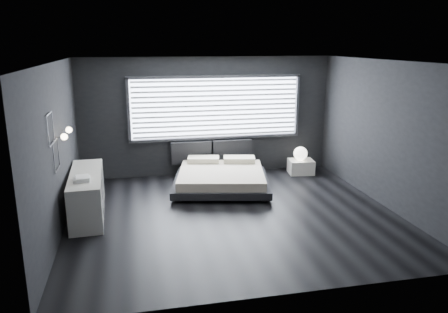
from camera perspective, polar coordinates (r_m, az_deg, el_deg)
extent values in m
plane|color=black|center=(8.23, 1.24, -7.55)|extent=(6.00, 6.00, 0.00)
plane|color=white|center=(7.63, 1.36, 12.31)|extent=(6.00, 6.00, 0.00)
cube|color=black|center=(10.46, -2.18, 5.24)|extent=(6.00, 0.04, 2.80)
cube|color=black|center=(5.27, 8.19, -4.45)|extent=(6.00, 0.04, 2.80)
cube|color=black|center=(7.71, -20.95, 0.85)|extent=(0.04, 5.50, 2.80)
cube|color=black|center=(8.98, 20.30, 2.75)|extent=(0.04, 5.50, 2.80)
cube|color=white|center=(10.44, -1.08, 6.40)|extent=(4.00, 0.02, 1.38)
cube|color=#47474C|center=(10.23, -12.40, 5.88)|extent=(0.06, 0.08, 1.48)
cube|color=#47474C|center=(10.98, 9.53, 6.61)|extent=(0.06, 0.08, 1.48)
cube|color=#47474C|center=(10.33, -1.07, 10.38)|extent=(4.14, 0.08, 0.06)
cube|color=#47474C|center=(10.54, -1.03, 2.45)|extent=(4.14, 0.08, 0.06)
cube|color=white|center=(10.38, -1.02, 6.35)|extent=(3.94, 0.03, 1.32)
cube|color=black|center=(10.46, -4.31, 0.56)|extent=(0.96, 0.16, 0.52)
cube|color=black|center=(10.63, 1.04, 0.84)|extent=(0.96, 0.16, 0.52)
cylinder|color=silver|center=(7.71, -20.66, 2.40)|extent=(0.10, 0.02, 0.02)
sphere|color=#FFE5B7|center=(7.70, -20.15, 2.43)|extent=(0.11, 0.11, 0.11)
cylinder|color=silver|center=(8.29, -20.09, 3.26)|extent=(0.10, 0.02, 0.02)
sphere|color=#FFE5B7|center=(8.28, -19.61, 3.29)|extent=(0.11, 0.11, 0.11)
cube|color=#47474C|center=(7.05, -21.90, 5.19)|extent=(0.01, 0.46, 0.02)
cube|color=#47474C|center=(7.13, -21.55, 1.54)|extent=(0.01, 0.46, 0.02)
cube|color=#47474C|center=(7.31, -21.44, 3.70)|extent=(0.01, 0.02, 0.46)
cube|color=#47474C|center=(6.86, -22.02, 2.99)|extent=(0.01, 0.02, 0.46)
cube|color=#47474C|center=(7.37, -21.24, 1.90)|extent=(0.01, 0.46, 0.02)
cube|color=#47474C|center=(7.48, -20.92, -1.54)|extent=(0.01, 0.46, 0.02)
cube|color=#47474C|center=(7.65, -20.83, 0.59)|extent=(0.01, 0.02, 0.46)
cube|color=#47474C|center=(7.20, -21.35, -0.28)|extent=(0.01, 0.02, 0.46)
cube|color=black|center=(8.92, -6.06, -5.59)|extent=(0.13, 0.13, 0.07)
cube|color=black|center=(8.91, 5.33, -5.58)|extent=(0.13, 0.13, 0.07)
cube|color=black|center=(10.40, -5.21, -2.58)|extent=(0.13, 0.13, 0.07)
cube|color=black|center=(10.40, 4.51, -2.57)|extent=(0.13, 0.13, 0.07)
cube|color=black|center=(9.58, -0.36, -3.35)|extent=(2.39, 2.32, 0.15)
cube|color=#C1B39D|center=(9.53, -0.36, -2.40)|extent=(2.15, 2.15, 0.19)
cube|color=beige|center=(10.19, -2.70, -0.38)|extent=(0.79, 0.53, 0.12)
cube|color=beige|center=(10.19, 1.99, -0.38)|extent=(0.79, 0.53, 0.12)
cube|color=white|center=(10.83, 10.00, -1.31)|extent=(0.64, 0.55, 0.34)
sphere|color=white|center=(10.74, 9.96, 0.39)|extent=(0.33, 0.33, 0.33)
cube|color=white|center=(8.47, -17.44, -4.70)|extent=(0.64, 2.02, 0.80)
cube|color=#47474C|center=(8.46, -15.52, -4.59)|extent=(0.09, 1.98, 0.78)
cube|color=white|center=(7.96, -18.06, -2.81)|extent=(0.29, 0.36, 0.04)
cube|color=white|center=(7.93, -18.02, -2.61)|extent=(0.27, 0.34, 0.03)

